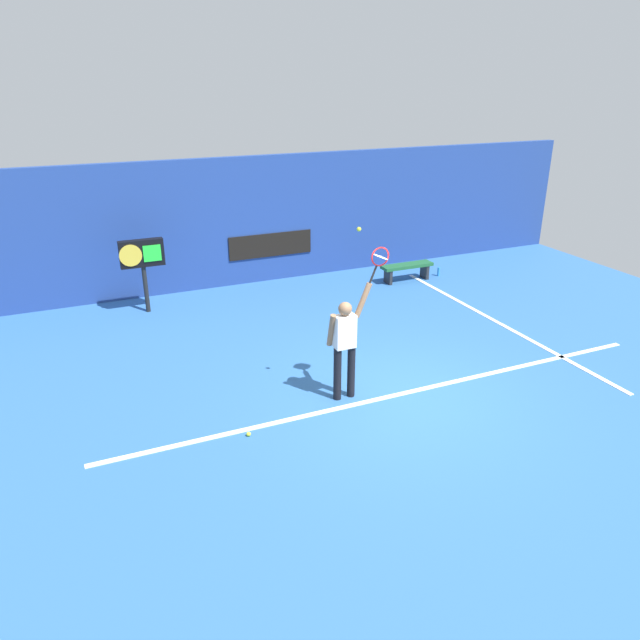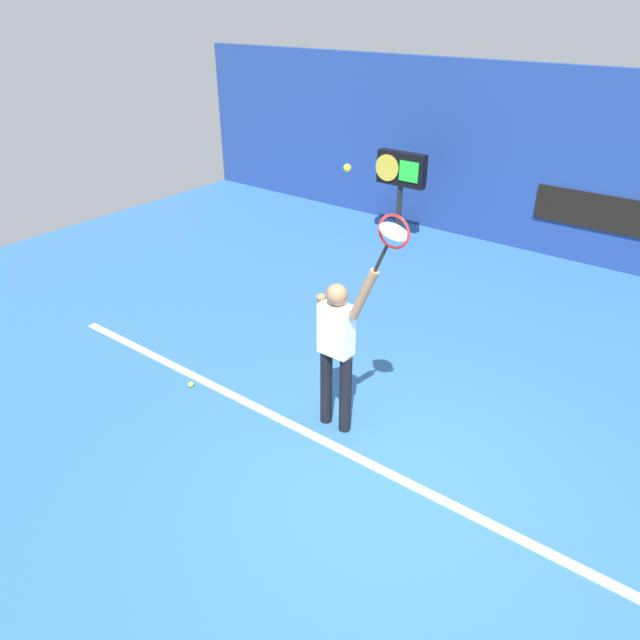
{
  "view_description": "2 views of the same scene",
  "coord_description": "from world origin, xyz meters",
  "px_view_note": "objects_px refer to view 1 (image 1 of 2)",
  "views": [
    {
      "loc": [
        -4.73,
        -7.36,
        4.96
      ],
      "look_at": [
        -1.08,
        1.0,
        1.18
      ],
      "focal_mm": 33.24,
      "sensor_mm": 36.0,
      "label": 1
    },
    {
      "loc": [
        2.12,
        -3.85,
        4.13
      ],
      "look_at": [
        -1.2,
        0.48,
        1.17
      ],
      "focal_mm": 33.59,
      "sensor_mm": 36.0,
      "label": 2
    }
  ],
  "objects_px": {
    "tennis_racket": "(379,259)",
    "tennis_ball": "(359,229)",
    "scoreboard_clock": "(142,256)",
    "spare_ball": "(249,434)",
    "tennis_player": "(345,342)",
    "water_bottle": "(439,272)",
    "court_bench": "(407,268)"
  },
  "relations": [
    {
      "from": "water_bottle",
      "to": "spare_ball",
      "type": "distance_m",
      "value": 8.7
    },
    {
      "from": "court_bench",
      "to": "water_bottle",
      "type": "height_order",
      "value": "court_bench"
    },
    {
      "from": "spare_ball",
      "to": "water_bottle",
      "type": "bearing_deg",
      "value": 37.36
    },
    {
      "from": "court_bench",
      "to": "spare_ball",
      "type": "relative_size",
      "value": 20.59
    },
    {
      "from": "scoreboard_clock",
      "to": "water_bottle",
      "type": "height_order",
      "value": "scoreboard_clock"
    },
    {
      "from": "scoreboard_clock",
      "to": "spare_ball",
      "type": "height_order",
      "value": "scoreboard_clock"
    },
    {
      "from": "tennis_racket",
      "to": "scoreboard_clock",
      "type": "distance_m",
      "value": 6.13
    },
    {
      "from": "tennis_racket",
      "to": "spare_ball",
      "type": "height_order",
      "value": "tennis_racket"
    },
    {
      "from": "scoreboard_clock",
      "to": "spare_ball",
      "type": "relative_size",
      "value": 24.52
    },
    {
      "from": "tennis_player",
      "to": "court_bench",
      "type": "relative_size",
      "value": 1.4
    },
    {
      "from": "tennis_player",
      "to": "tennis_racket",
      "type": "bearing_deg",
      "value": -0.43
    },
    {
      "from": "spare_ball",
      "to": "tennis_player",
      "type": "bearing_deg",
      "value": 14.82
    },
    {
      "from": "tennis_player",
      "to": "tennis_racket",
      "type": "height_order",
      "value": "tennis_racket"
    },
    {
      "from": "court_bench",
      "to": "spare_ball",
      "type": "distance_m",
      "value": 7.94
    },
    {
      "from": "tennis_racket",
      "to": "court_bench",
      "type": "bearing_deg",
      "value": 53.56
    },
    {
      "from": "tennis_racket",
      "to": "tennis_ball",
      "type": "height_order",
      "value": "tennis_ball"
    },
    {
      "from": "scoreboard_clock",
      "to": "water_bottle",
      "type": "distance_m",
      "value": 7.61
    },
    {
      "from": "tennis_racket",
      "to": "tennis_ball",
      "type": "relative_size",
      "value": 9.16
    },
    {
      "from": "court_bench",
      "to": "scoreboard_clock",
      "type": "bearing_deg",
      "value": 175.94
    },
    {
      "from": "scoreboard_clock",
      "to": "court_bench",
      "type": "distance_m",
      "value": 6.6
    },
    {
      "from": "spare_ball",
      "to": "tennis_ball",
      "type": "bearing_deg",
      "value": 10.93
    },
    {
      "from": "tennis_player",
      "to": "tennis_ball",
      "type": "xyz_separation_m",
      "value": [
        0.15,
        -0.1,
        1.84
      ]
    },
    {
      "from": "scoreboard_clock",
      "to": "water_bottle",
      "type": "relative_size",
      "value": 6.95
    },
    {
      "from": "scoreboard_clock",
      "to": "water_bottle",
      "type": "xyz_separation_m",
      "value": [
        7.51,
        -0.46,
        -1.17
      ]
    },
    {
      "from": "tennis_ball",
      "to": "spare_ball",
      "type": "xyz_separation_m",
      "value": [
        -1.95,
        -0.38,
        -2.82
      ]
    },
    {
      "from": "scoreboard_clock",
      "to": "tennis_ball",
      "type": "bearing_deg",
      "value": -64.62
    },
    {
      "from": "tennis_player",
      "to": "court_bench",
      "type": "xyz_separation_m",
      "value": [
        4.12,
        4.8,
        -0.67
      ]
    },
    {
      "from": "scoreboard_clock",
      "to": "court_bench",
      "type": "relative_size",
      "value": 1.19
    },
    {
      "from": "scoreboard_clock",
      "to": "tennis_player",
      "type": "bearing_deg",
      "value": -65.54
    },
    {
      "from": "court_bench",
      "to": "spare_ball",
      "type": "height_order",
      "value": "court_bench"
    },
    {
      "from": "tennis_ball",
      "to": "tennis_racket",
      "type": "bearing_deg",
      "value": 12.82
    },
    {
      "from": "scoreboard_clock",
      "to": "tennis_racket",
      "type": "bearing_deg",
      "value": -60.64
    }
  ]
}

